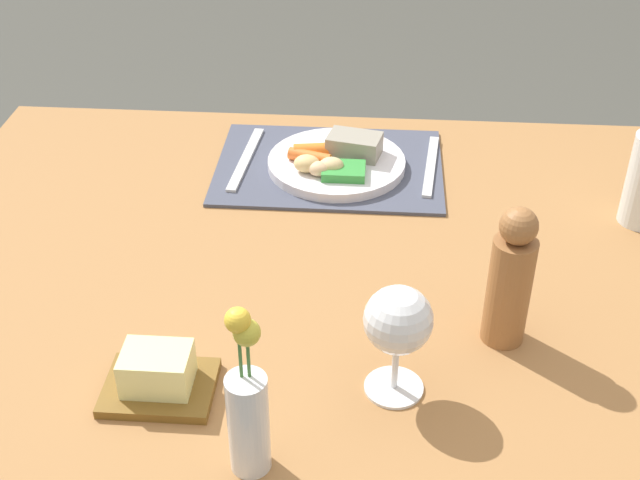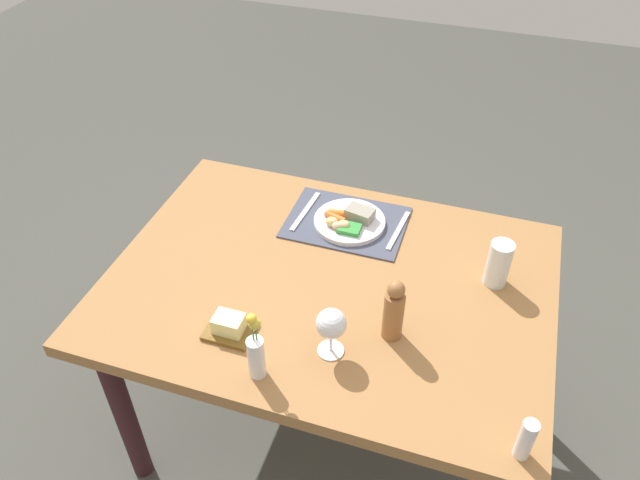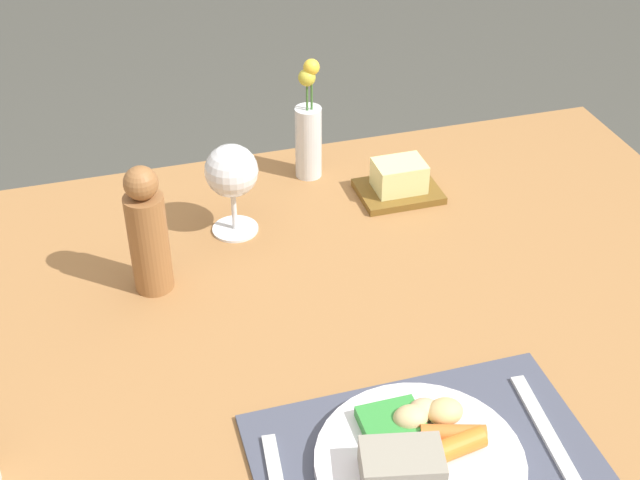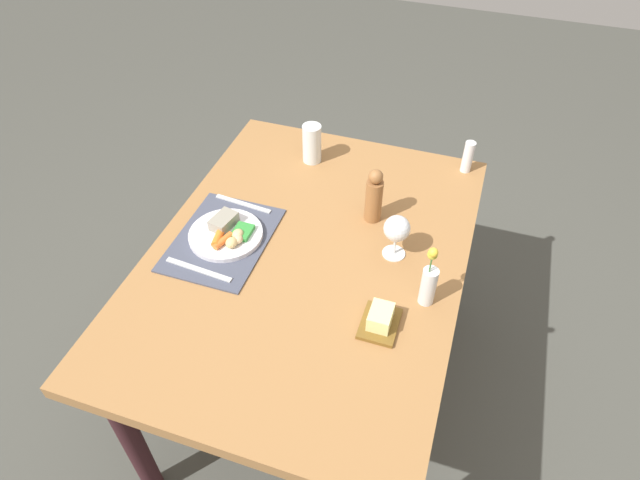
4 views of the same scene
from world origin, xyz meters
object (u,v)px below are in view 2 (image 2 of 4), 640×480
butter_dish (229,327)px  salt_shaker (526,440)px  dinner_plate (349,221)px  water_tumbler (498,266)px  dining_table (329,301)px  wine_glass (331,325)px  pepper_mill (394,311)px  flower_vase (256,353)px  fork (398,230)px  knife (305,211)px

butter_dish → salt_shaker: bearing=170.8°
dinner_plate → water_tumbler: water_tumbler is taller
dining_table → wine_glass: size_ratio=8.84×
pepper_mill → butter_dish: pepper_mill is taller
water_tumbler → flower_vase: bearing=44.4°
dining_table → pepper_mill: size_ratio=6.67×
water_tumbler → butter_dish: water_tumbler is taller
butter_dish → flower_vase: 0.17m
dining_table → salt_shaker: (-0.58, 0.40, 0.15)m
dining_table → wine_glass: wine_glass is taller
water_tumbler → wine_glass: 0.55m
water_tumbler → flower_vase: flower_vase is taller
water_tumbler → wine_glass: same height
water_tumbler → flower_vase: size_ratio=0.69×
dining_table → fork: fork is taller
salt_shaker → flower_vase: flower_vase is taller
dining_table → knife: (0.17, -0.28, 0.10)m
dining_table → water_tumbler: bearing=-162.7°
fork → wine_glass: size_ratio=1.40×
pepper_mill → butter_dish: 0.44m
fork → flower_vase: (0.21, 0.65, 0.07)m
knife → butter_dish: (0.02, 0.56, 0.02)m
knife → water_tumbler: bearing=172.6°
knife → fork: bearing=-175.6°
flower_vase → fork: bearing=-108.1°
salt_shaker → water_tumbler: 0.56m
knife → water_tumbler: 0.65m
salt_shaker → butter_dish: (0.77, -0.12, -0.04)m
dining_table → butter_dish: (0.19, 0.28, 0.11)m
flower_vase → salt_shaker: bearing=177.9°
dinner_plate → wine_glass: bearing=100.8°
pepper_mill → wine_glass: bearing=37.1°
butter_dish → flower_vase: (-0.12, 0.10, 0.06)m
flower_vase → dinner_plate: bearing=-95.0°
water_tumbler → butter_dish: (0.65, 0.42, -0.04)m
flower_vase → water_tumbler: bearing=-135.6°
fork → water_tumbler: (-0.32, 0.13, 0.05)m
flower_vase → wine_glass: flower_vase is taller
dining_table → knife: 0.34m
dining_table → salt_shaker: size_ratio=10.88×
dining_table → fork: bearing=-117.5°
water_tumbler → dinner_plate: bearing=-13.9°
knife → dining_table: bearing=126.2°
pepper_mill → wine_glass: 0.17m
pepper_mill → water_tumbler: (-0.24, -0.29, -0.03)m
dinner_plate → flower_vase: 0.64m
butter_dish → wine_glass: (-0.28, -0.02, 0.08)m
water_tumbler → butter_dish: 0.78m
dinner_plate → pepper_mill: 0.48m
fork → pepper_mill: size_ratio=1.06×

